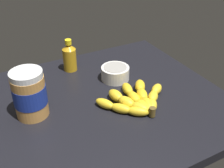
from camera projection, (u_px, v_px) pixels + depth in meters
ground_plane at (109, 103)px, 93.40cm from camera, size 70.39×76.16×3.32cm
banana_bunch at (136, 99)px, 89.24cm from camera, size 19.06×25.55×3.55cm
peanut_butter_jar at (30, 94)px, 81.48cm from camera, size 9.92×9.92×15.18cm
honey_bottle at (69, 57)px, 106.21cm from camera, size 5.21×5.21×12.75cm
small_bowl at (115, 73)px, 101.80cm from camera, size 10.38×10.38×5.11cm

